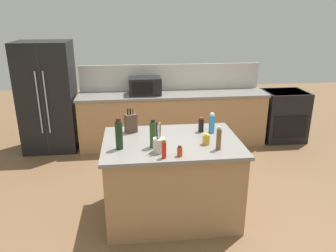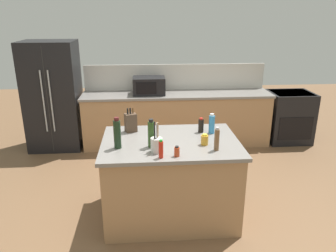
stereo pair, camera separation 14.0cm
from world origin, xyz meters
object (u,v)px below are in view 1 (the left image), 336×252
Objects in this scene: microwave at (145,86)px; olive_oil_bottle at (153,134)px; refrigerator at (48,97)px; range_oven at (283,115)px; utensil_crock at (159,145)px; wine_bottle at (119,134)px; honey_jar at (206,139)px; knife_block at (131,123)px; dish_soap_bottle at (212,124)px; pepper_grinder at (219,139)px; hot_sauce_bottle at (164,149)px; spice_jar_paprika at (180,151)px; soy_sauce_bottle at (201,125)px.

microwave is 2.35m from olive_oil_bottle.
refrigerator is 2.90m from olive_oil_bottle.
utensil_crock is (-2.54, -2.49, 0.56)m from range_oven.
wine_bottle reaches higher than honey_jar.
dish_soap_bottle is at bearing -29.13° from knife_block.
refrigerator is at bearing 131.87° from pepper_grinder.
hot_sauce_bottle is (-0.63, -0.64, -0.02)m from dish_soap_bottle.
pepper_grinder reaches higher than hot_sauce_bottle.
spice_jar_paprika is 0.75m from soy_sauce_bottle.
spice_jar_paprika is 0.16m from hot_sauce_bottle.
refrigerator is 9.79× the size of hot_sauce_bottle.
spice_jar_paprika is 0.37m from olive_oil_bottle.
soy_sauce_bottle is (0.60, 0.40, -0.06)m from olive_oil_bottle.
dish_soap_bottle is 0.38m from honey_jar.
microwave reaches higher than spice_jar_paprika.
spice_jar_paprika is 0.43× the size of pepper_grinder.
soy_sauce_bottle is (0.95, 0.41, -0.07)m from wine_bottle.
dish_soap_bottle is at bearing 84.29° from pepper_grinder.
refrigerator reaches higher than wine_bottle.
soy_sauce_bottle is (2.21, -2.00, 0.10)m from refrigerator.
range_oven is 3.55m from olive_oil_bottle.
utensil_crock is at bearing -143.35° from dish_soap_bottle.
soy_sauce_bottle is at bearing -27.29° from knife_block.
pepper_grinder reaches higher than range_oven.
dish_soap_bottle is 1.35× the size of soy_sauce_bottle.
range_oven is 7.63× the size of honey_jar.
range_oven is at bearing 38.75° from wine_bottle.
microwave is at bearing 94.77° from spice_jar_paprika.
olive_oil_bottle reaches higher than microwave.
spice_jar_paprika is 0.45× the size of dish_soap_bottle.
wine_bottle is (-2.94, -2.36, 0.63)m from range_oven.
refrigerator is 3.42m from pepper_grinder.
dish_soap_bottle reaches higher than soy_sauce_bottle.
dish_soap_bottle is 0.90m from hot_sauce_bottle.
range_oven is (4.20, -0.05, -0.46)m from refrigerator.
knife_block reaches higher than range_oven.
pepper_grinder is at bearing -0.20° from utensil_crock.
soy_sauce_bottle is at bearing -42.17° from refrigerator.
pepper_grinder is 2.08× the size of honey_jar.
pepper_grinder reaches higher than dish_soap_bottle.
honey_jar is at bearing -76.90° from microwave.
utensil_crock is 2.66× the size of honey_jar.
soy_sauce_bottle reaches higher than range_oven.
honey_jar is (0.54, -2.34, -0.09)m from microwave.
range_oven is 3.60m from utensil_crock.
pepper_grinder is at bearing -127.62° from range_oven.
olive_oil_bottle reaches higher than soy_sauce_bottle.
soy_sauce_bottle reaches higher than honey_jar.
honey_jar is at bearing 1.48° from olive_oil_bottle.
microwave is 2.18× the size of pepper_grinder.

